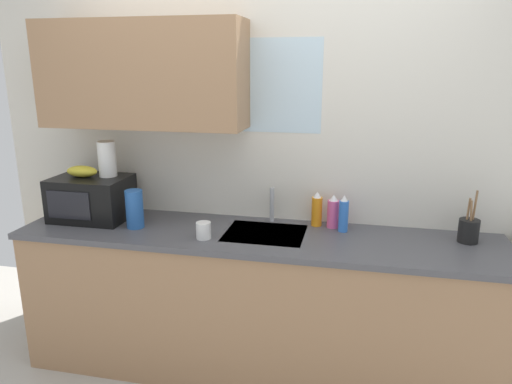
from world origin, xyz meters
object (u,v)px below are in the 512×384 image
Objects in this scene: cereal_canister at (135,209)px; dish_soap_bottle_pink at (333,212)px; utensil_crock at (469,230)px; mug_white at (204,230)px; banana_bunch at (82,171)px; microwave at (92,198)px; dish_soap_bottle_blue at (344,214)px; paper_towel_roll at (107,159)px; dish_soap_bottle_orange at (317,210)px.

dish_soap_bottle_pink is at bearing 12.48° from cereal_canister.
mug_white is at bearing -169.79° from utensil_crock.
banana_bunch is at bearing 165.62° from cereal_canister.
utensil_crock is at bearing -6.62° from dish_soap_bottle_pink.
microwave is at bearing 163.87° from cereal_canister.
dish_soap_bottle_blue is 0.96× the size of cereal_canister.
utensil_crock reaches higher than dish_soap_bottle_blue.
dish_soap_bottle_blue is at bearing 1.87° from paper_towel_roll.
mug_white is 1.47m from utensil_crock.
dish_soap_bottle_blue is 2.32× the size of mug_white.
dish_soap_bottle_pink is 2.13× the size of mug_white.
paper_towel_roll is 0.95× the size of cereal_canister.
banana_bunch is 2.31m from utensil_crock.
dish_soap_bottle_blue is at bearing -23.65° from dish_soap_bottle_orange.
dish_soap_bottle_pink is at bearing 137.33° from dish_soap_bottle_blue.
dish_soap_bottle_orange is (1.40, 0.17, -0.04)m from microwave.
microwave is 2.25m from utensil_crock.
paper_towel_roll is at bearing -178.13° from dish_soap_bottle_blue.
microwave is 1.57m from dish_soap_bottle_blue.
paper_towel_roll is at bearing -179.47° from utensil_crock.
dish_soap_bottle_orange is 0.72× the size of utensil_crock.
paper_towel_roll reaches higher than dish_soap_bottle_orange.
dish_soap_bottle_pink is (1.40, 0.11, -0.29)m from paper_towel_roll.
utensil_crock is (2.24, 0.07, -0.06)m from microwave.
cereal_canister reaches higher than dish_soap_bottle_orange.
banana_bunch is at bearing 167.40° from mug_white.
mug_white is at bearing -153.62° from dish_soap_bottle_pink.
banana_bunch is at bearing -178.25° from utensil_crock.
cereal_canister is at bearing 168.93° from mug_white.
banana_bunch is 0.45m from cereal_canister.
banana_bunch is 1.47m from dish_soap_bottle_orange.
dish_soap_bottle_orange is 0.96× the size of dish_soap_bottle_blue.
microwave is at bearing -1.80° from banana_bunch.
utensil_crock is (1.90, 0.17, -0.05)m from cereal_canister.
banana_bunch is 0.18m from paper_towel_roll.
dish_soap_bottle_orange is 0.92× the size of cereal_canister.
utensil_crock is at bearing -2.34° from dish_soap_bottle_blue.
microwave reaches higher than mug_white.
dish_soap_bottle_blue is 0.68m from utensil_crock.
dish_soap_bottle_pink is at bearing 6.01° from microwave.
dish_soap_bottle_blue is 1.24m from cereal_canister.
dish_soap_bottle_pink is 0.91× the size of dish_soap_bottle_blue.
paper_towel_roll is (0.10, 0.05, 0.24)m from microwave.
paper_towel_roll is 1.49m from dish_soap_bottle_blue.
banana_bunch reaches higher than utensil_crock.
microwave is at bearing -173.99° from dish_soap_bottle_pink.
banana_bunch is at bearing -174.24° from dish_soap_bottle_pink.
cereal_canister is at bearing -167.52° from dish_soap_bottle_pink.
paper_towel_roll is 0.39m from cereal_canister.
paper_towel_roll is 0.81m from mug_white.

